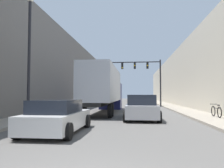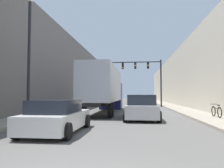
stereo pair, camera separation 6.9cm
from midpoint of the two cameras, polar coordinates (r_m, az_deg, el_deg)
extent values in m
cube|color=gray|center=(33.79, 14.65, -5.43)|extent=(2.42, 80.00, 0.15)
cube|color=gray|center=(34.17, -5.75, -5.48)|extent=(2.42, 80.00, 0.15)
cube|color=#BCB29E|center=(34.72, 21.45, 1.53)|extent=(6.00, 80.00, 8.36)
cube|color=#66605B|center=(35.38, -12.40, 2.10)|extent=(6.00, 80.00, 9.32)
cube|color=#B2B7C1|center=(19.23, -2.25, -0.20)|extent=(2.42, 10.09, 2.85)
cube|color=black|center=(19.22, -2.26, -4.89)|extent=(1.21, 10.09, 0.24)
cube|color=navy|center=(25.62, -0.13, -3.20)|extent=(2.42, 2.83, 2.97)
cylinder|color=black|center=(15.69, -8.22, -6.96)|extent=(0.25, 1.00, 1.00)
cylinder|color=black|center=(15.30, -0.43, -7.09)|extent=(0.25, 1.00, 1.00)
cylinder|color=black|center=(16.85, -7.19, -6.68)|extent=(0.25, 1.00, 1.00)
cylinder|color=black|center=(16.49, 0.06, -6.79)|extent=(0.25, 1.00, 1.00)
cylinder|color=black|center=(25.78, -2.48, -5.38)|extent=(0.25, 1.00, 1.00)
cylinder|color=black|center=(25.55, 2.25, -5.41)|extent=(0.25, 1.00, 1.00)
cube|color=silver|center=(9.91, -13.87, -9.17)|extent=(1.90, 4.43, 0.69)
cube|color=#1E232D|center=(9.65, -14.28, -5.65)|extent=(1.67, 2.44, 0.54)
cylinder|color=black|center=(11.67, -15.73, -9.18)|extent=(0.25, 0.64, 0.64)
cylinder|color=black|center=(11.11, -6.48, -9.59)|extent=(0.25, 0.64, 0.64)
cylinder|color=black|center=(8.87, -23.45, -11.08)|extent=(0.25, 0.64, 0.64)
cylinder|color=black|center=(8.11, -11.45, -12.05)|extent=(0.25, 0.64, 0.64)
cube|color=#B7B7BC|center=(14.82, 7.77, -6.85)|extent=(1.98, 4.64, 0.80)
cube|color=#1E232D|center=(14.55, 7.77, -4.08)|extent=(1.75, 2.55, 0.65)
cylinder|color=black|center=(16.46, 4.13, -7.31)|extent=(0.25, 0.70, 0.70)
cylinder|color=black|center=(16.51, 11.09, -7.25)|extent=(0.25, 0.70, 0.70)
cylinder|color=black|center=(13.13, 3.60, -8.43)|extent=(0.25, 0.70, 0.70)
cylinder|color=black|center=(13.19, 12.34, -8.34)|extent=(0.25, 0.70, 0.70)
cylinder|color=black|center=(31.28, 12.75, 0.25)|extent=(0.20, 0.20, 6.60)
cube|color=black|center=(31.38, 6.17, 5.69)|extent=(7.14, 0.12, 0.12)
cube|color=black|center=(31.36, 9.45, 4.78)|extent=(0.30, 0.24, 0.90)
sphere|color=gold|center=(31.22, 9.46, 4.82)|extent=(0.18, 0.18, 0.18)
cube|color=black|center=(31.31, 6.17, 4.77)|extent=(0.30, 0.24, 0.90)
sphere|color=gold|center=(31.17, 6.17, 4.81)|extent=(0.18, 0.18, 0.18)
cube|color=black|center=(31.36, 2.90, 4.75)|extent=(0.30, 0.24, 0.90)
sphere|color=gold|center=(31.18, 2.88, 4.27)|extent=(0.18, 0.18, 0.18)
cylinder|color=black|center=(12.64, -20.76, 5.36)|extent=(0.16, 0.16, 6.79)
torus|color=black|center=(15.72, 26.41, -6.64)|extent=(0.06, 0.72, 0.72)
torus|color=black|center=(16.76, 25.10, -6.42)|extent=(0.06, 0.72, 0.72)
cube|color=black|center=(16.23, 25.71, -5.71)|extent=(0.04, 1.11, 0.04)
cube|color=black|center=(15.84, 26.18, -4.98)|extent=(0.12, 0.20, 0.06)
cube|color=black|center=(16.69, 25.12, -4.78)|extent=(0.44, 0.04, 0.04)
camera|label=1|loc=(0.03, -89.87, -0.01)|focal=35.00mm
camera|label=2|loc=(0.03, 90.13, 0.01)|focal=35.00mm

